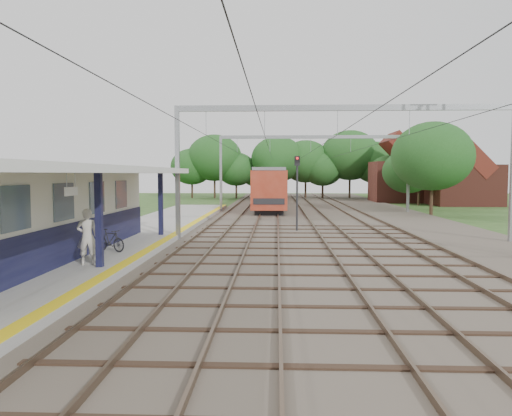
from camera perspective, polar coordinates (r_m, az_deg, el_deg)
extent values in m
plane|color=#2D4C1E|center=(11.19, 1.64, -14.43)|extent=(160.00, 160.00, 0.00)
cube|color=#473D33|center=(40.95, 7.81, -0.96)|extent=(18.00, 90.00, 0.10)
cube|color=gray|center=(25.99, -14.74, -3.59)|extent=(5.00, 52.00, 0.35)
cube|color=yellow|center=(25.40, -9.88, -3.29)|extent=(0.45, 52.00, 0.01)
cube|color=beige|center=(19.85, -24.69, -0.68)|extent=(3.20, 18.00, 3.40)
cube|color=black|center=(19.27, -20.30, -3.68)|extent=(0.06, 18.00, 1.40)
cube|color=slate|center=(19.13, -20.38, 0.77)|extent=(0.05, 16.00, 1.30)
cube|color=black|center=(17.75, -17.50, -1.33)|extent=(0.22, 0.22, 3.20)
cube|color=black|center=(26.36, -10.84, 0.45)|extent=(0.22, 0.22, 3.20)
cube|color=silver|center=(18.41, -23.19, 4.08)|extent=(6.40, 20.00, 0.24)
cube|color=white|center=(15.86, -20.37, 1.80)|extent=(0.06, 0.85, 0.26)
cube|color=brown|center=(40.98, -3.71, -0.75)|extent=(0.07, 88.00, 0.15)
cube|color=brown|center=(40.86, -1.71, -0.76)|extent=(0.07, 88.00, 0.15)
cube|color=brown|center=(40.78, 0.49, -0.77)|extent=(0.07, 88.00, 0.15)
cube|color=brown|center=(40.75, 2.51, -0.78)|extent=(0.07, 88.00, 0.15)
cube|color=brown|center=(40.82, 5.69, -0.78)|extent=(0.07, 88.00, 0.15)
cube|color=brown|center=(40.93, 7.69, -0.79)|extent=(0.07, 88.00, 0.15)
cube|color=brown|center=(41.18, 10.69, -0.79)|extent=(0.07, 88.00, 0.15)
cube|color=brown|center=(41.42, 12.66, -0.79)|extent=(0.07, 88.00, 0.15)
cube|color=gray|center=(26.12, -8.96, 3.84)|extent=(0.22, 0.22, 7.00)
cube|color=gray|center=(26.05, 9.99, 11.22)|extent=(17.00, 0.20, 0.30)
cube|color=gray|center=(45.90, -4.03, 3.90)|extent=(0.22, 0.22, 7.00)
cube|color=gray|center=(47.13, 17.02, 3.74)|extent=(0.22, 0.22, 7.00)
cube|color=gray|center=(45.86, 6.67, 8.07)|extent=(17.00, 0.20, 0.30)
cylinder|color=black|center=(40.82, -2.73, 6.71)|extent=(0.02, 88.00, 0.02)
cylinder|color=black|center=(40.67, 1.51, 6.72)|extent=(0.02, 88.00, 0.02)
cylinder|color=black|center=(40.78, 6.75, 6.69)|extent=(0.02, 88.00, 0.02)
cylinder|color=black|center=(41.21, 11.78, 6.61)|extent=(0.02, 88.00, 0.02)
cylinder|color=#382619|center=(72.36, -5.66, 2.27)|extent=(0.28, 0.28, 2.88)
ellipsoid|color=#1C4318|center=(72.34, -5.68, 5.06)|extent=(6.72, 6.72, 5.76)
cylinder|color=#382619|center=(73.77, -0.82, 2.18)|extent=(0.28, 0.28, 2.52)
ellipsoid|color=#1C4318|center=(73.74, -0.82, 4.57)|extent=(5.88, 5.88, 5.04)
cylinder|color=#382619|center=(70.67, 3.91, 2.39)|extent=(0.28, 0.28, 3.24)
ellipsoid|color=#1C4318|center=(70.67, 3.93, 5.60)|extent=(7.56, 7.56, 6.48)
cylinder|color=#382619|center=(73.07, 8.58, 2.19)|extent=(0.28, 0.28, 2.70)
ellipsoid|color=#1C4318|center=(73.05, 8.61, 4.78)|extent=(6.30, 6.30, 5.40)
cylinder|color=#382619|center=(50.74, 18.84, 1.17)|extent=(0.28, 0.28, 2.52)
ellipsoid|color=#1C4318|center=(50.70, 18.92, 4.65)|extent=(5.88, 5.88, 5.04)
cylinder|color=#382619|center=(66.34, 15.36, 2.00)|extent=(0.28, 0.28, 2.88)
ellipsoid|color=#1C4318|center=(66.32, 15.41, 5.04)|extent=(6.72, 6.72, 5.76)
cube|color=brown|center=(60.35, 22.64, 2.43)|extent=(7.00, 6.00, 4.50)
cube|color=#5D2017|center=(60.37, 22.72, 5.42)|extent=(4.99, 6.12, 4.99)
cube|color=brown|center=(64.60, 16.64, 2.87)|extent=(8.00, 6.00, 5.00)
cube|color=#5D2017|center=(64.64, 16.69, 5.88)|extent=(5.52, 6.12, 5.52)
imported|color=beige|center=(18.33, -18.73, -3.12)|extent=(0.81, 0.62, 1.97)
imported|color=black|center=(21.23, -16.33, -3.56)|extent=(1.57, 1.09, 0.92)
cube|color=black|center=(49.32, 1.66, 0.21)|extent=(2.38, 17.01, 0.44)
cube|color=maroon|center=(49.23, 1.66, 2.37)|extent=(2.98, 18.49, 3.25)
cube|color=black|center=(49.22, 1.66, 2.76)|extent=(3.02, 17.01, 0.92)
cube|color=slate|center=(49.22, 1.66, 4.40)|extent=(2.74, 18.49, 0.28)
cube|color=black|center=(68.38, 1.86, 1.25)|extent=(2.38, 17.01, 0.44)
cube|color=maroon|center=(68.32, 1.87, 2.81)|extent=(2.98, 18.49, 3.25)
cube|color=black|center=(68.31, 1.87, 3.09)|extent=(3.02, 17.01, 0.92)
cube|color=slate|center=(68.30, 1.87, 4.27)|extent=(2.74, 18.49, 0.28)
cylinder|color=black|center=(30.08, 4.71, 1.21)|extent=(0.14, 0.14, 4.19)
cube|color=black|center=(30.05, 4.74, 5.39)|extent=(0.34, 0.23, 0.58)
sphere|color=red|center=(29.96, 4.74, 5.68)|extent=(0.15, 0.15, 0.15)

